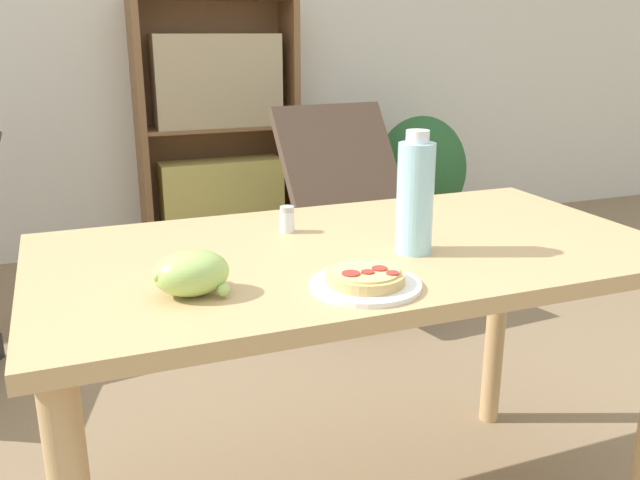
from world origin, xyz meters
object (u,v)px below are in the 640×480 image
object	(u,v)px
pizza_on_plate	(365,280)
salt_shaker	(287,219)
drink_bottle	(415,196)
grape_bunch	(191,273)
potted_plant_floor	(420,175)
lounge_chair_far	(357,241)
bookshelf	(219,138)

from	to	relation	value
pizza_on_plate	salt_shaker	size ratio (longest dim) A/B	3.34
salt_shaker	drink_bottle	bearing A→B (deg)	-49.73
grape_bunch	potted_plant_floor	size ratio (longest dim) A/B	0.18
grape_bunch	lounge_chair_far	bearing A→B (deg)	56.38
salt_shaker	bookshelf	bearing A→B (deg)	81.07
lounge_chair_far	grape_bunch	bearing A→B (deg)	-127.10
grape_bunch	salt_shaker	distance (m)	0.43
pizza_on_plate	potted_plant_floor	world-z (taller)	pizza_on_plate
pizza_on_plate	lounge_chair_far	distance (m)	1.88
drink_bottle	lounge_chair_far	world-z (taller)	drink_bottle
pizza_on_plate	drink_bottle	bearing A→B (deg)	40.04
drink_bottle	salt_shaker	xyz separation A→B (m)	(-0.21, 0.24, -0.09)
lounge_chair_far	bookshelf	world-z (taller)	bookshelf
salt_shaker	lounge_chair_far	bearing A→B (deg)	58.95
pizza_on_plate	bookshelf	distance (m)	2.68
pizza_on_plate	salt_shaker	distance (m)	0.40
grape_bunch	potted_plant_floor	xyz separation A→B (m)	(1.73, 2.21, -0.38)
drink_bottle	potted_plant_floor	size ratio (longest dim) A/B	0.35
bookshelf	potted_plant_floor	bearing A→B (deg)	-18.57
grape_bunch	lounge_chair_far	size ratio (longest dim) A/B	0.16
drink_bottle	bookshelf	world-z (taller)	bookshelf
salt_shaker	potted_plant_floor	bearing A→B (deg)	52.71
salt_shaker	bookshelf	size ratio (longest dim) A/B	0.04
salt_shaker	bookshelf	distance (m)	2.29
pizza_on_plate	lounge_chair_far	bearing A→B (deg)	66.00
pizza_on_plate	bookshelf	size ratio (longest dim) A/B	0.15
drink_bottle	salt_shaker	world-z (taller)	drink_bottle
salt_shaker	potted_plant_floor	distance (m)	2.40
drink_bottle	potted_plant_floor	xyz separation A→B (m)	(1.23, 2.13, -0.46)
grape_bunch	potted_plant_floor	distance (m)	2.83
potted_plant_floor	pizza_on_plate	bearing A→B (deg)	-121.81
salt_shaker	lounge_chair_far	distance (m)	1.55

